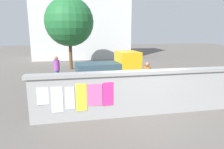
% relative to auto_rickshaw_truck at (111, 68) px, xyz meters
% --- Properties ---
extents(ground, '(60.00, 60.00, 0.00)m').
position_rel_auto_rickshaw_truck_xyz_m(ground, '(0.41, 3.40, -0.90)').
color(ground, '#605B56').
extents(poster_wall, '(8.34, 0.42, 1.66)m').
position_rel_auto_rickshaw_truck_xyz_m(poster_wall, '(0.39, -4.60, -0.05)').
color(poster_wall, '#9C9C9C').
rests_on(poster_wall, ground).
extents(auto_rickshaw_truck, '(3.72, 1.81, 1.85)m').
position_rel_auto_rickshaw_truck_xyz_m(auto_rickshaw_truck, '(0.00, 0.00, 0.00)').
color(auto_rickshaw_truck, black).
rests_on(auto_rickshaw_truck, ground).
extents(motorcycle, '(1.90, 0.56, 0.87)m').
position_rel_auto_rickshaw_truck_xyz_m(motorcycle, '(3.66, -2.19, -0.44)').
color(motorcycle, black).
rests_on(motorcycle, ground).
extents(bicycle_near, '(1.70, 0.44, 0.95)m').
position_rel_auto_rickshaw_truck_xyz_m(bicycle_near, '(0.22, -3.55, -0.54)').
color(bicycle_near, black).
rests_on(bicycle_near, ground).
extents(bicycle_far, '(1.71, 0.44, 0.95)m').
position_rel_auto_rickshaw_truck_xyz_m(bicycle_far, '(-2.52, -3.30, -0.54)').
color(bicycle_far, black).
rests_on(bicycle_far, ground).
extents(person_walking, '(0.38, 0.38, 1.62)m').
position_rel_auto_rickshaw_truck_xyz_m(person_walking, '(1.22, -2.48, 0.09)').
color(person_walking, purple).
rests_on(person_walking, ground).
extents(person_bystander, '(0.48, 0.48, 1.62)m').
position_rel_auto_rickshaw_truck_xyz_m(person_bystander, '(-3.10, 0.50, 0.09)').
color(person_bystander, '#338CBF').
rests_on(person_bystander, ground).
extents(tree_roadside, '(3.75, 3.75, 5.58)m').
position_rel_auto_rickshaw_truck_xyz_m(tree_roadside, '(-2.31, 5.07, 2.79)').
color(tree_roadside, brown).
rests_on(tree_roadside, ground).
extents(building_background, '(10.56, 4.39, 9.48)m').
position_rel_auto_rickshaw_truck_xyz_m(building_background, '(-1.05, 11.92, 3.87)').
color(building_background, silver).
rests_on(building_background, ground).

